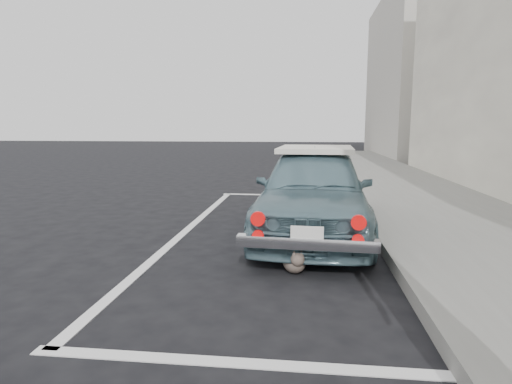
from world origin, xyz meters
TOP-DOWN VIEW (x-y plane):
  - ground at (0.00, 0.00)m, footprint 80.00×80.00m
  - sidewalk at (3.20, 2.00)m, footprint 2.80×40.00m
  - building_far at (6.35, 20.00)m, footprint 3.50×10.00m
  - pline_rear at (0.50, -0.50)m, footprint 3.00×0.12m
  - pline_front at (0.50, 6.50)m, footprint 3.00×0.12m
  - pline_side at (-0.90, 3.00)m, footprint 0.12×7.00m
  - retro_coupe at (0.99, 2.98)m, footprint 1.72×3.86m
  - cat at (0.76, 1.32)m, footprint 0.32×0.54m

SIDE VIEW (x-z plane):
  - ground at x=0.00m, z-range 0.00..0.00m
  - pline_rear at x=0.50m, z-range 0.00..0.01m
  - pline_front at x=0.50m, z-range 0.00..0.01m
  - pline_side at x=-0.90m, z-range 0.00..0.01m
  - sidewalk at x=3.20m, z-range 0.00..0.15m
  - cat at x=0.76m, z-range -0.01..0.28m
  - retro_coupe at x=0.99m, z-range 0.01..1.29m
  - building_far at x=6.35m, z-range 0.00..8.00m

